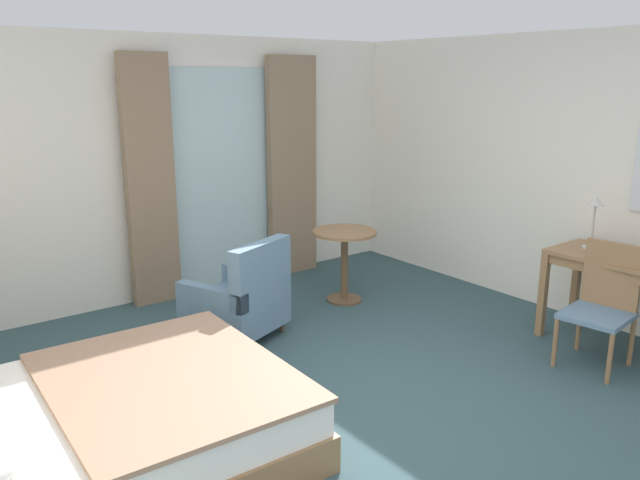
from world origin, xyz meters
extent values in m
cube|color=#334C51|center=(0.00, 0.00, -0.05)|extent=(6.11, 6.57, 0.10)
cube|color=white|center=(0.00, 3.02, 1.29)|extent=(5.71, 0.12, 2.58)
cube|color=white|center=(2.80, 0.00, 1.29)|extent=(0.12, 6.17, 2.58)
cube|color=silver|center=(0.62, 2.94, 1.13)|extent=(1.21, 0.02, 2.27)
cube|color=#897056|center=(-0.21, 2.84, 1.20)|extent=(0.47, 0.10, 2.40)
cube|color=#897056|center=(1.44, 2.84, 1.20)|extent=(0.60, 0.10, 2.40)
cube|color=olive|center=(-1.50, 0.41, 0.11)|extent=(2.04, 1.70, 0.23)
cube|color=white|center=(-1.50, 0.41, 0.33)|extent=(1.98, 1.64, 0.21)
cube|color=#99755B|center=(-1.17, 0.40, 0.45)|extent=(1.37, 1.66, 0.03)
cube|color=olive|center=(2.36, -0.54, 0.76)|extent=(0.61, 1.23, 0.04)
cube|color=olive|center=(2.36, -0.54, 0.70)|extent=(0.56, 1.16, 0.08)
cube|color=olive|center=(2.61, 0.04, 0.37)|extent=(0.06, 0.06, 0.74)
cube|color=olive|center=(2.08, 0.03, 0.37)|extent=(0.06, 0.06, 0.74)
cube|color=slate|center=(1.87, -0.57, 0.41)|extent=(0.53, 0.51, 0.04)
cube|color=olive|center=(2.09, -0.54, 0.69)|extent=(0.09, 0.43, 0.51)
cylinder|color=olive|center=(1.63, -0.39, 0.20)|extent=(0.04, 0.04, 0.39)
cylinder|color=olive|center=(1.69, -0.80, 0.20)|extent=(0.04, 0.04, 0.39)
cylinder|color=olive|center=(2.06, -0.33, 0.20)|extent=(0.04, 0.04, 0.39)
cylinder|color=olive|center=(2.12, -0.74, 0.20)|extent=(0.04, 0.04, 0.39)
cylinder|color=#B7B2A8|center=(2.38, -0.18, 0.78)|extent=(0.14, 0.14, 0.02)
cylinder|color=#B7B2A8|center=(2.38, -0.18, 0.98)|extent=(0.02, 0.02, 0.38)
cone|color=#B7B2A8|center=(2.34, -0.21, 1.19)|extent=(0.15, 0.15, 0.11)
cube|color=slate|center=(-0.03, 1.60, 0.24)|extent=(0.90, 0.89, 0.27)
cube|color=slate|center=(0.07, 1.34, 0.62)|extent=(0.69, 0.36, 0.50)
cube|color=slate|center=(0.25, 1.71, 0.45)|extent=(0.34, 0.68, 0.16)
cube|color=slate|center=(-0.31, 1.49, 0.45)|extent=(0.34, 0.68, 0.16)
cylinder|color=#4C3D2D|center=(0.13, 1.97, 0.05)|extent=(0.04, 0.04, 0.10)
cylinder|color=#4C3D2D|center=(-0.40, 1.76, 0.05)|extent=(0.04, 0.04, 0.10)
cylinder|color=#4C3D2D|center=(0.34, 1.44, 0.05)|extent=(0.04, 0.04, 0.10)
cylinder|color=#4C3D2D|center=(-0.19, 1.23, 0.05)|extent=(0.04, 0.04, 0.10)
cylinder|color=olive|center=(1.28, 1.73, 0.70)|extent=(0.63, 0.63, 0.03)
cylinder|color=brown|center=(1.28, 1.73, 0.34)|extent=(0.07, 0.07, 0.69)
cylinder|color=brown|center=(1.28, 1.73, 0.01)|extent=(0.35, 0.35, 0.02)
camera|label=1|loc=(-2.51, -2.83, 2.17)|focal=35.17mm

